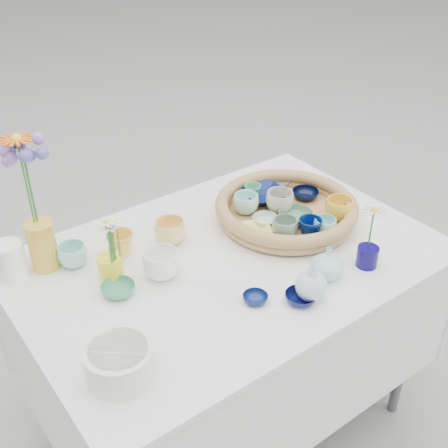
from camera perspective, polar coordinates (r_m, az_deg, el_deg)
ground at (r=2.25m, az=0.32°, el=-19.22°), size 80.00×80.00×0.00m
display_table at (r=2.25m, az=0.32°, el=-19.22°), size 1.26×0.86×0.77m
wicker_tray at (r=1.88m, az=6.33°, el=1.44°), size 0.47×0.47×0.08m
tray_ceramic_0 at (r=1.96m, az=4.09°, el=2.91°), size 0.17×0.17×0.04m
tray_ceramic_1 at (r=1.99m, az=8.26°, el=3.00°), size 0.12×0.12×0.03m
tray_ceramic_2 at (r=1.88m, az=11.60°, el=1.49°), size 0.12×0.12×0.07m
tray_ceramic_3 at (r=1.85m, az=7.27°, el=0.72°), size 0.15×0.15×0.04m
tray_ceramic_4 at (r=1.76m, az=6.21°, el=-0.43°), size 0.11×0.11×0.06m
tray_ceramic_5 at (r=1.83m, az=4.20°, el=0.35°), size 0.11×0.11×0.03m
tray_ceramic_6 at (r=1.88m, az=2.24°, el=2.08°), size 0.11×0.11×0.07m
tray_ceramic_7 at (r=1.89m, az=5.68°, el=2.26°), size 0.11×0.11×0.07m
tray_ceramic_8 at (r=2.06m, az=5.63°, el=4.27°), size 0.10×0.10×0.02m
tray_ceramic_9 at (r=1.76m, az=8.72°, el=-0.47°), size 0.08×0.08×0.07m
tray_ceramic_10 at (r=1.77m, az=3.12°, el=-0.87°), size 0.15×0.15×0.03m
tray_ceramic_11 at (r=1.79m, az=10.21°, el=-0.26°), size 0.07×0.07×0.06m
tray_ceramic_12 at (r=1.96m, az=2.93°, el=3.26°), size 0.08×0.08×0.05m
loose_ceramic_0 at (r=1.73m, az=-10.47°, el=-1.99°), size 0.11×0.11×0.08m
loose_ceramic_1 at (r=1.76m, az=-5.49°, el=-0.77°), size 0.13×0.13×0.08m
loose_ceramic_2 at (r=1.59m, az=-10.70°, el=-6.56°), size 0.11×0.11×0.03m
loose_ceramic_3 at (r=1.62m, az=-6.38°, el=-4.09°), size 0.12×0.12×0.08m
loose_ceramic_4 at (r=1.54m, az=3.19°, el=-7.56°), size 0.09×0.09×0.02m
loose_ceramic_5 at (r=1.72m, az=-15.14°, el=-3.12°), size 0.11×0.11×0.07m
loose_ceramic_6 at (r=1.55m, az=7.79°, el=-7.44°), size 0.11×0.11×0.03m
fluted_bowl at (r=1.35m, az=-10.54°, el=-13.60°), size 0.22×0.22×0.09m
bud_vase_paleblue at (r=1.53m, az=8.93°, el=-5.55°), size 0.09×0.09×0.14m
bud_vase_seafoam at (r=1.63m, az=10.47°, el=-3.87°), size 0.12×0.12×0.10m
bud_vase_cobalt at (r=1.71m, az=14.35°, el=-3.22°), size 0.08×0.08×0.06m
single_daisy at (r=1.68m, az=14.73°, el=-0.36°), size 0.09×0.09×0.14m
tall_vase_yellow at (r=1.71m, az=-17.95°, el=-2.09°), size 0.11×0.11×0.15m
gerbera at (r=1.62m, az=-19.48°, el=4.00°), size 0.13×0.13×0.27m
hydrangea at (r=1.63m, az=-19.09°, el=3.56°), size 0.11×0.11×0.31m
white_pitcher at (r=1.71m, az=-20.87°, el=-3.53°), size 0.14×0.11×0.11m
daisy_cup at (r=1.64m, az=-11.46°, el=-4.36°), size 0.08×0.08×0.08m
daisy_posy at (r=1.57m, az=-11.47°, el=-1.23°), size 0.09×0.09×0.15m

